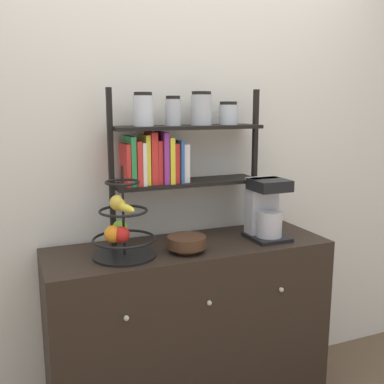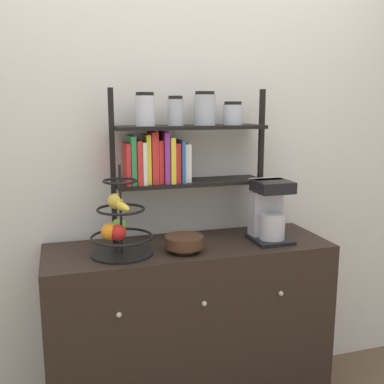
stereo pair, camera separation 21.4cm
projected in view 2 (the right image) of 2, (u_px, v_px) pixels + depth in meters
wall_back at (175, 160)px, 2.38m from camera, size 7.00×0.05×2.60m
sideboard at (189, 331)px, 2.28m from camera, size 1.39×0.48×0.92m
coffee_maker at (269, 210)px, 2.25m from camera, size 0.18×0.21×0.31m
fruit_stand at (119, 227)px, 2.03m from camera, size 0.29×0.29×0.41m
wooden_bowl at (184, 242)px, 2.08m from camera, size 0.18×0.18×0.07m
shelf_hutch at (175, 146)px, 2.22m from camera, size 0.80×0.20×0.75m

